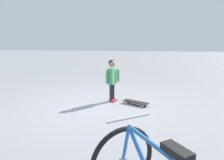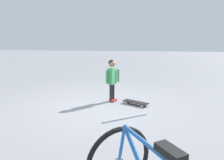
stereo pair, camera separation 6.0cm
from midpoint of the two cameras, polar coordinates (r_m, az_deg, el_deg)
The scene contains 3 objects.
ground_plane at distance 4.78m, azimuth -4.17°, elevation -7.56°, with size 50.00×50.00×0.00m, color gray.
child_person at distance 5.06m, azimuth 0.35°, elevation 1.18°, with size 0.30×0.31×1.06m.
skateboard at distance 4.94m, azimuth 7.00°, elevation -6.27°, with size 0.46×0.65×0.07m.
Camera 2 is at (-4.40, -1.07, 1.53)m, focal length 32.42 mm.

